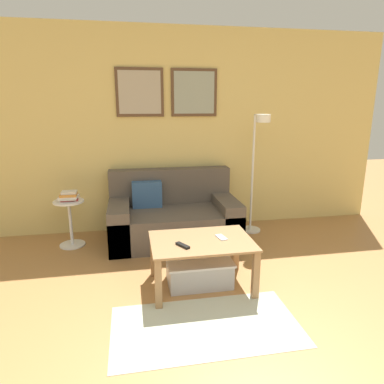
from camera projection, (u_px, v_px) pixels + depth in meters
wall_back at (176, 131)px, 4.41m from camera, size 5.60×0.09×2.55m
area_rug at (206, 326)px, 2.59m from camera, size 1.41×0.75×0.01m
couch at (173, 217)px, 4.21m from camera, size 1.53×0.88×0.83m
coffee_table at (201, 249)px, 3.07m from camera, size 0.91×0.63×0.45m
storage_bin at (199, 271)px, 3.18m from camera, size 0.60×0.40×0.24m
floor_lamp at (257, 164)px, 4.18m from camera, size 0.27×0.48×1.51m
side_table at (70, 219)px, 3.98m from camera, size 0.35×0.35×0.55m
book_stack at (69, 196)px, 3.93m from camera, size 0.22×0.19×0.11m
remote_control at (183, 245)px, 2.91m from camera, size 0.11×0.15×0.02m
cell_phone at (221, 237)px, 3.10m from camera, size 0.09×0.15×0.01m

